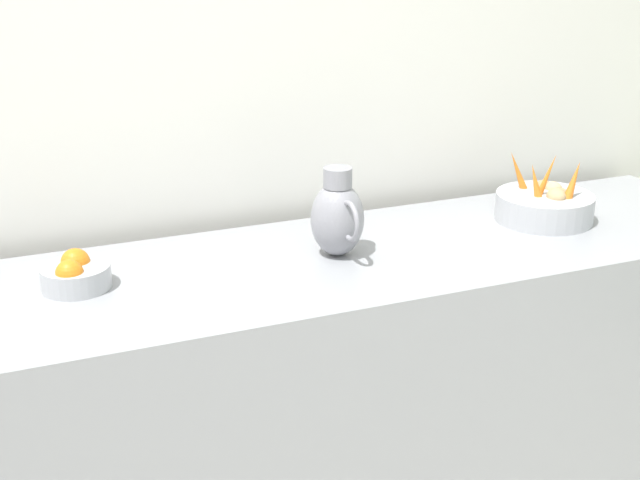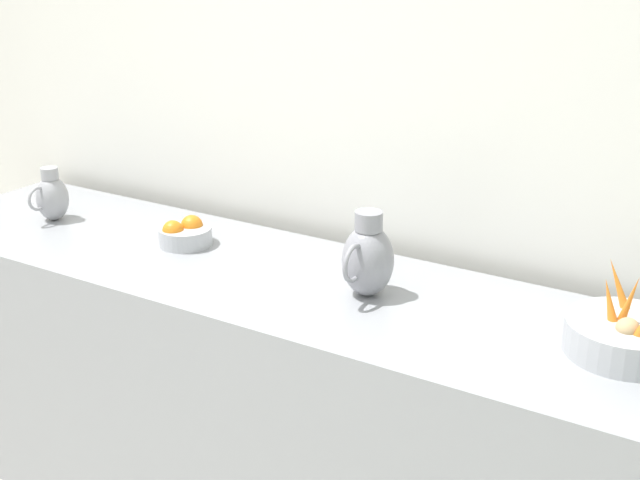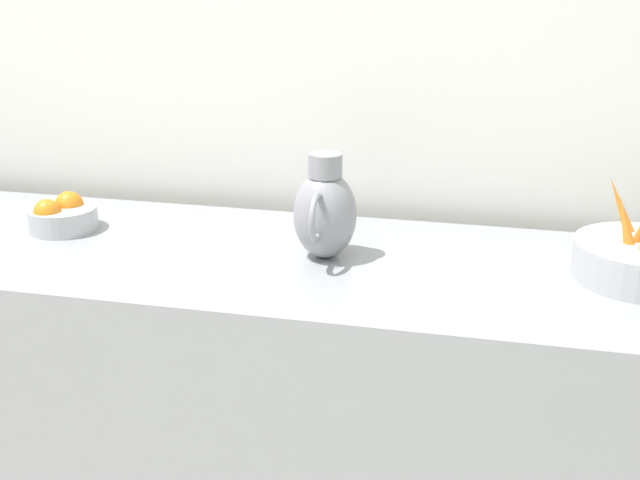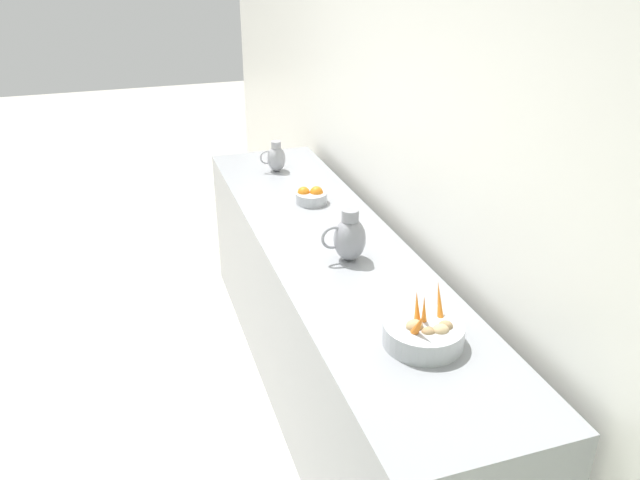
# 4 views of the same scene
# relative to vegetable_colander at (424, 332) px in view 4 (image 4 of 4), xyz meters

# --- Properties ---
(ground_plane) EXTENTS (15.93, 15.93, 0.00)m
(ground_plane) POSITION_rel_vegetable_colander_xyz_m (1.54, -1.10, -0.98)
(ground_plane) COLOR #B7B2A5
(tile_wall_left) EXTENTS (0.10, 8.93, 3.00)m
(tile_wall_left) POSITION_rel_vegetable_colander_xyz_m (-0.41, -0.41, 0.52)
(tile_wall_left) COLOR white
(tile_wall_left) RESTS_ON ground_plane
(prep_counter) EXTENTS (0.68, 3.03, 0.93)m
(prep_counter) POSITION_rel_vegetable_colander_xyz_m (0.04, -0.91, -0.52)
(prep_counter) COLOR gray
(prep_counter) RESTS_ON ground_plane
(vegetable_colander) EXTENTS (0.30, 0.30, 0.22)m
(vegetable_colander) POSITION_rel_vegetable_colander_xyz_m (0.00, 0.00, 0.00)
(vegetable_colander) COLOR #ADAFB5
(vegetable_colander) RESTS_ON prep_counter
(orange_bowl) EXTENTS (0.18, 0.18, 0.10)m
(orange_bowl) POSITION_rel_vegetable_colander_xyz_m (-0.01, -1.43, -0.01)
(orange_bowl) COLOR #ADAFB5
(orange_bowl) RESTS_ON prep_counter
(metal_pitcher_tall) EXTENTS (0.21, 0.15, 0.25)m
(metal_pitcher_tall) POSITION_rel_vegetable_colander_xyz_m (0.03, -0.72, 0.06)
(metal_pitcher_tall) COLOR gray
(metal_pitcher_tall) RESTS_ON prep_counter
(metal_pitcher_short) EXTENTS (0.17, 0.12, 0.20)m
(metal_pitcher_short) POSITION_rel_vegetable_colander_xyz_m (0.04, -2.01, 0.04)
(metal_pitcher_short) COLOR #939399
(metal_pitcher_short) RESTS_ON prep_counter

